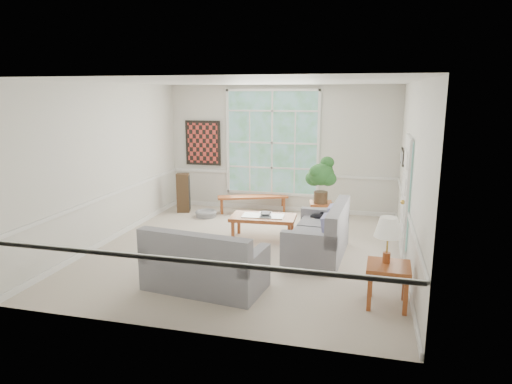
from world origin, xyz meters
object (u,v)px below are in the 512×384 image
loveseat_front (205,258)px  coffee_table (263,227)px  loveseat_right (317,230)px  side_table (388,285)px  end_table (321,213)px

loveseat_front → coffee_table: (0.29, 2.44, -0.23)m
loveseat_right → coffee_table: (-1.14, 0.71, -0.24)m
loveseat_right → side_table: (1.14, -1.68, -0.18)m
coffee_table → side_table: (2.28, -2.38, 0.06)m
loveseat_front → loveseat_right: bearing=57.7°
loveseat_front → end_table: 4.00m
loveseat_front → side_table: (2.58, 0.05, -0.17)m
side_table → loveseat_right: bearing=124.3°
loveseat_right → side_table: loveseat_right is taller
loveseat_right → end_table: size_ratio=3.62×
loveseat_front → coffee_table: size_ratio=1.37×
loveseat_right → loveseat_front: (-1.43, -1.73, -0.01)m
loveseat_right → side_table: 2.04m
loveseat_front → coffee_table: bearing=90.4°
loveseat_front → side_table: size_ratio=2.96×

